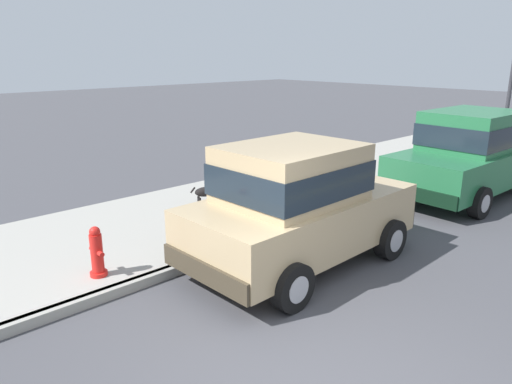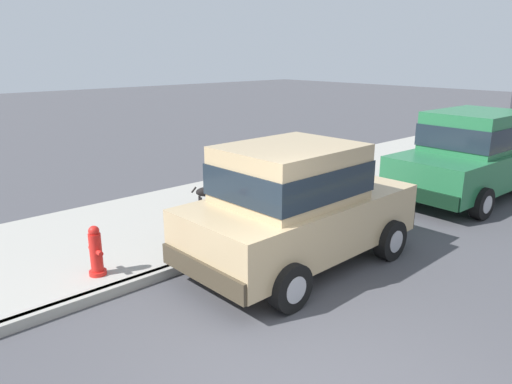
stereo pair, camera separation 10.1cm
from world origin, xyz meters
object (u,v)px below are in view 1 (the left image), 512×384
Objects in this scene: car_green_sedan at (472,153)px; fire_hydrant at (97,253)px; car_tan_hatchback at (297,204)px; dog_black at (209,191)px.

fire_hydrant is at bearing -100.84° from car_green_sedan.
car_tan_hatchback is 5.60m from car_green_sedan.
dog_black is (-2.96, 0.59, -0.55)m from car_tan_hatchback.
car_tan_hatchback reaches higher than fire_hydrant.
car_tan_hatchback is 0.82× the size of car_green_sedan.
car_tan_hatchback is 3.07m from dog_black.
car_tan_hatchback is 5.28× the size of fire_hydrant.
dog_black is 3.46m from fire_hydrant.
dog_black is at bearing 168.68° from car_tan_hatchback.
car_green_sedan is 6.51× the size of dog_black.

